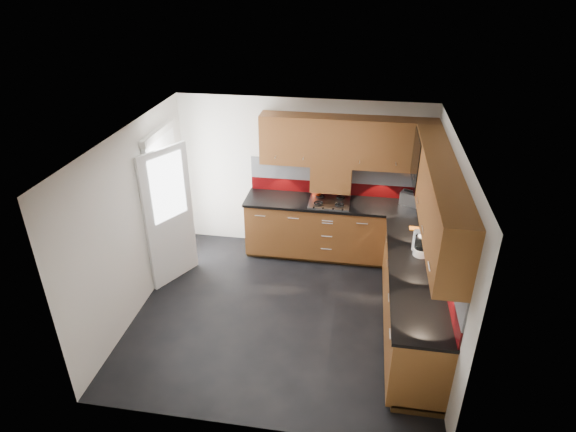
% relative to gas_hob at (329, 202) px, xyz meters
% --- Properties ---
extents(room, '(4.00, 3.80, 2.64)m').
position_rel_gas_hob_xyz_m(room, '(-0.45, -1.47, 0.54)').
color(room, black).
extents(base_cabinets, '(2.70, 3.20, 0.95)m').
position_rel_gas_hob_xyz_m(base_cabinets, '(0.62, -0.75, -0.52)').
color(base_cabinets, brown).
rests_on(base_cabinets, room).
extents(countertop, '(2.72, 3.22, 0.04)m').
position_rel_gas_hob_xyz_m(countertop, '(0.60, -0.77, -0.04)').
color(countertop, black).
rests_on(countertop, base_cabinets).
extents(backsplash, '(2.70, 3.20, 0.54)m').
position_rel_gas_hob_xyz_m(backsplash, '(0.83, -0.54, 0.25)').
color(backsplash, maroon).
rests_on(backsplash, countertop).
extents(upper_cabinets, '(2.50, 3.20, 0.72)m').
position_rel_gas_hob_xyz_m(upper_cabinets, '(0.78, -0.69, 0.88)').
color(upper_cabinets, brown).
rests_on(upper_cabinets, room).
extents(extractor_hood, '(0.60, 0.33, 0.40)m').
position_rel_gas_hob_xyz_m(extractor_hood, '(-0.00, 0.17, 0.32)').
color(extractor_hood, brown).
rests_on(extractor_hood, room).
extents(glass_cabinet, '(0.32, 0.80, 0.66)m').
position_rel_gas_hob_xyz_m(glass_cabinet, '(1.26, -0.40, 0.91)').
color(glass_cabinet, black).
rests_on(glass_cabinet, room).
extents(back_door, '(0.42, 1.19, 2.04)m').
position_rel_gas_hob_xyz_m(back_door, '(-2.23, -0.72, 0.08)').
color(back_door, white).
rests_on(back_door, room).
extents(gas_hob, '(0.60, 0.53, 0.05)m').
position_rel_gas_hob_xyz_m(gas_hob, '(0.00, 0.00, 0.00)').
color(gas_hob, silver).
rests_on(gas_hob, countertop).
extents(utensil_pot, '(0.13, 0.13, 0.47)m').
position_rel_gas_hob_xyz_m(utensil_pot, '(-0.22, 0.19, 0.09)').
color(utensil_pot, red).
rests_on(utensil_pot, countertop).
extents(toaster, '(0.32, 0.27, 0.20)m').
position_rel_gas_hob_xyz_m(toaster, '(1.18, 0.13, 0.08)').
color(toaster, silver).
rests_on(toaster, countertop).
extents(food_processor, '(0.18, 0.18, 0.30)m').
position_rel_gas_hob_xyz_m(food_processor, '(1.22, -1.26, 0.12)').
color(food_processor, white).
rests_on(food_processor, countertop).
extents(paper_towel, '(0.14, 0.14, 0.26)m').
position_rel_gas_hob_xyz_m(paper_towel, '(1.18, -1.14, 0.11)').
color(paper_towel, white).
rests_on(paper_towel, countertop).
extents(orange_cloth, '(0.13, 0.12, 0.01)m').
position_rel_gas_hob_xyz_m(orange_cloth, '(1.19, -0.62, -0.01)').
color(orange_cloth, orange).
rests_on(orange_cloth, countertop).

